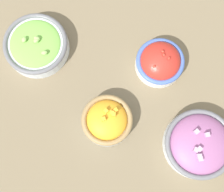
{
  "coord_description": "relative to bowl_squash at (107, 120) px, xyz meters",
  "views": [
    {
      "loc": [
        -0.13,
        0.05,
        0.74
      ],
      "look_at": [
        0.0,
        0.0,
        0.03
      ],
      "focal_mm": 50.0,
      "sensor_mm": 36.0,
      "label": 1
    }
  ],
  "objects": [
    {
      "name": "bowl_lettuce",
      "position": [
        0.24,
        0.09,
        -0.0
      ],
      "size": [
        0.16,
        0.16,
        0.06
      ],
      "color": "silver",
      "rests_on": "ground_plane"
    },
    {
      "name": "bowl_cherry_tomatoes",
      "position": [
        0.08,
        -0.17,
        -0.0
      ],
      "size": [
        0.12,
        0.12,
        0.07
      ],
      "color": "white",
      "rests_on": "ground_plane"
    },
    {
      "name": "ground_plane",
      "position": [
        0.05,
        -0.03,
        -0.03
      ],
      "size": [
        3.0,
        3.0,
        0.0
      ],
      "primitive_type": "plane",
      "color": "#75664C"
    },
    {
      "name": "bowl_squash",
      "position": [
        0.0,
        0.0,
        0.0
      ],
      "size": [
        0.12,
        0.12,
        0.07
      ],
      "color": "#B2C1CC",
      "rests_on": "ground_plane"
    },
    {
      "name": "bowl_red_onion",
      "position": [
        -0.13,
        -0.17,
        -0.0
      ],
      "size": [
        0.16,
        0.16,
        0.07
      ],
      "color": "silver",
      "rests_on": "ground_plane"
    }
  ]
}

